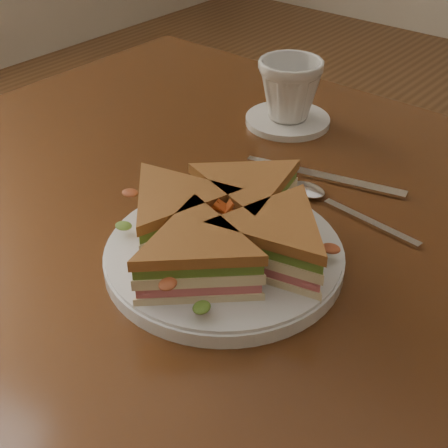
# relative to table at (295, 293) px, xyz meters

# --- Properties ---
(table) EXTENTS (1.20, 0.80, 0.75)m
(table) POSITION_rel_table_xyz_m (0.00, 0.00, 0.00)
(table) COLOR #351B0C
(table) RESTS_ON ground
(plate) EXTENTS (0.26, 0.26, 0.02)m
(plate) POSITION_rel_table_xyz_m (-0.03, -0.10, 0.11)
(plate) COLOR silver
(plate) RESTS_ON table
(sandwich_wedges) EXTENTS (0.29, 0.29, 0.06)m
(sandwich_wedges) POSITION_rel_table_xyz_m (-0.03, -0.10, 0.14)
(sandwich_wedges) COLOR beige
(sandwich_wedges) RESTS_ON plate
(crisps_mound) EXTENTS (0.09, 0.09, 0.05)m
(crisps_mound) POSITION_rel_table_xyz_m (-0.03, -0.10, 0.14)
(crisps_mound) COLOR #C14A18
(crisps_mound) RESTS_ON plate
(spoon) EXTENTS (0.18, 0.04, 0.01)m
(spoon) POSITION_rel_table_xyz_m (-0.01, 0.07, 0.10)
(spoon) COLOR silver
(spoon) RESTS_ON table
(knife) EXTENTS (0.21, 0.07, 0.00)m
(knife) POSITION_rel_table_xyz_m (-0.05, 0.11, 0.10)
(knife) COLOR silver
(knife) RESTS_ON table
(saucer) EXTENTS (0.13, 0.13, 0.01)m
(saucer) POSITION_rel_table_xyz_m (-0.17, 0.22, 0.10)
(saucer) COLOR silver
(saucer) RESTS_ON table
(coffee_cup) EXTENTS (0.12, 0.12, 0.09)m
(coffee_cup) POSITION_rel_table_xyz_m (-0.17, 0.22, 0.15)
(coffee_cup) COLOR silver
(coffee_cup) RESTS_ON saucer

